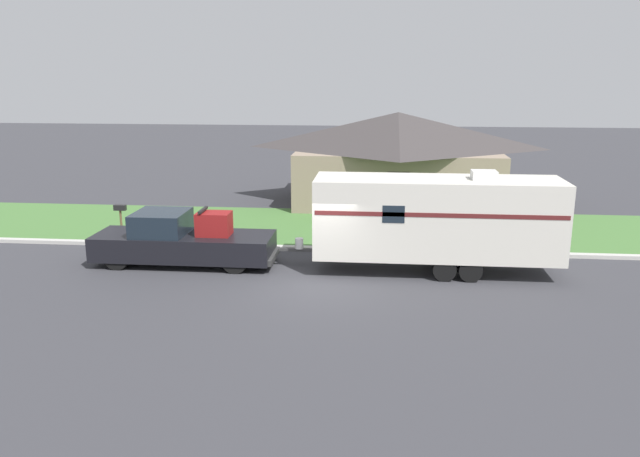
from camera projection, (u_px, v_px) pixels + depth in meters
ground_plane at (316, 283)px, 19.93m from camera, size 120.00×120.00×0.00m
curb_strip at (326, 249)px, 23.54m from camera, size 80.00×0.30×0.14m
lawn_strip at (334, 227)px, 27.07m from camera, size 80.00×7.00×0.03m
house_across_street at (397, 156)px, 31.91m from camera, size 10.82×7.43×4.59m
pickup_truck at (182, 241)px, 21.74m from camera, size 6.33×2.02×2.00m
travel_trailer at (437, 218)px, 20.67m from camera, size 9.35×2.27×3.46m
mailbox at (120, 213)px, 24.96m from camera, size 0.48×0.20×1.40m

